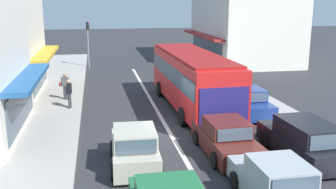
# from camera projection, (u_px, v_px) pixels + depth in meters

# --- Properties ---
(ground_plane) EXTENTS (140.00, 140.00, 0.00)m
(ground_plane) POSITION_uv_depth(u_px,v_px,m) (171.00, 134.00, 18.35)
(ground_plane) COLOR #2D2D30
(lane_centre_line) EXTENTS (0.20, 28.00, 0.01)m
(lane_centre_line) POSITION_uv_depth(u_px,v_px,m) (157.00, 111.00, 22.17)
(lane_centre_line) COLOR silver
(lane_centre_line) RESTS_ON ground
(sidewalk_left) EXTENTS (5.20, 44.00, 0.14)m
(sidewalk_left) POSITION_uv_depth(u_px,v_px,m) (37.00, 106.00, 22.86)
(sidewalk_left) COLOR #A39E96
(sidewalk_left) RESTS_ON ground
(kerb_right) EXTENTS (2.80, 44.00, 0.12)m
(kerb_right) POSITION_uv_depth(u_px,v_px,m) (248.00, 97.00, 25.17)
(kerb_right) COLOR #A39E96
(kerb_right) RESTS_ON ground
(building_right_far) EXTENTS (8.67, 12.89, 8.55)m
(building_right_far) POSITION_uv_depth(u_px,v_px,m) (243.00, 19.00, 39.49)
(building_right_far) COLOR silver
(building_right_far) RESTS_ON ground
(city_bus) EXTENTS (2.91, 10.91, 3.23)m
(city_bus) POSITION_uv_depth(u_px,v_px,m) (192.00, 77.00, 22.18)
(city_bus) COLOR red
(city_bus) RESTS_ON ground
(sedan_queue_gap_filler) EXTENTS (1.92, 4.21, 1.47)m
(sedan_queue_gap_filler) POSITION_uv_depth(u_px,v_px,m) (278.00, 186.00, 11.77)
(sedan_queue_gap_filler) COLOR #9EA3A8
(sedan_queue_gap_filler) RESTS_ON ground
(sedan_adjacent_lane_lead) EXTENTS (1.97, 4.24, 1.47)m
(sedan_adjacent_lane_lead) POSITION_uv_depth(u_px,v_px,m) (226.00, 138.00, 15.85)
(sedan_adjacent_lane_lead) COLOR #561E19
(sedan_adjacent_lane_lead) RESTS_ON ground
(hatchback_behind_bus_mid) EXTENTS (1.92, 3.76, 1.54)m
(hatchback_behind_bus_mid) POSITION_uv_depth(u_px,v_px,m) (135.00, 149.00, 14.65)
(hatchback_behind_bus_mid) COLOR #B7B29E
(hatchback_behind_bus_mid) RESTS_ON ground
(parked_wagon_kerb_front) EXTENTS (2.05, 4.56, 1.58)m
(parked_wagon_kerb_front) POSITION_uv_depth(u_px,v_px,m) (304.00, 140.00, 15.40)
(parked_wagon_kerb_front) COLOR black
(parked_wagon_kerb_front) RESTS_ON ground
(parked_sedan_kerb_second) EXTENTS (1.93, 4.22, 1.47)m
(parked_sedan_kerb_second) POSITION_uv_depth(u_px,v_px,m) (247.00, 102.00, 21.44)
(parked_sedan_kerb_second) COLOR navy
(parked_sedan_kerb_second) RESTS_ON ground
(parked_sedan_kerb_third) EXTENTS (2.01, 4.26, 1.47)m
(parked_sedan_kerb_third) POSITION_uv_depth(u_px,v_px,m) (211.00, 81.00, 27.15)
(parked_sedan_kerb_third) COLOR black
(parked_sedan_kerb_third) RESTS_ON ground
(traffic_light_downstreet) EXTENTS (0.33, 0.24, 4.20)m
(traffic_light_downstreet) POSITION_uv_depth(u_px,v_px,m) (88.00, 37.00, 35.51)
(traffic_light_downstreet) COLOR gray
(traffic_light_downstreet) RESTS_ON ground
(pedestrian_with_handbag_near) EXTENTS (0.64, 0.43, 1.63)m
(pedestrian_with_handbag_near) POSITION_uv_depth(u_px,v_px,m) (65.00, 85.00, 23.97)
(pedestrian_with_handbag_near) COLOR #333338
(pedestrian_with_handbag_near) RESTS_ON sidewalk_left
(pedestrian_browsing_midblock) EXTENTS (0.28, 0.56, 1.63)m
(pedestrian_browsing_midblock) POSITION_uv_depth(u_px,v_px,m) (69.00, 92.00, 22.09)
(pedestrian_browsing_midblock) COLOR #333338
(pedestrian_browsing_midblock) RESTS_ON sidewalk_left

